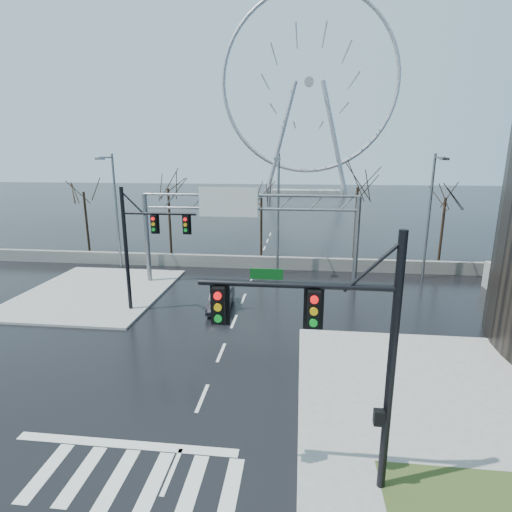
# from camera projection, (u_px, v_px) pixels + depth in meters

# --- Properties ---
(ground) EXTENTS (260.00, 260.00, 0.00)m
(ground) POSITION_uv_depth(u_px,v_px,m) (202.00, 398.00, 16.65)
(ground) COLOR black
(ground) RESTS_ON ground
(sidewalk_right_ext) EXTENTS (12.00, 10.00, 0.15)m
(sidewalk_right_ext) POSITION_uv_depth(u_px,v_px,m) (437.00, 385.00, 17.46)
(sidewalk_right_ext) COLOR gray
(sidewalk_right_ext) RESTS_ON ground
(sidewalk_far) EXTENTS (10.00, 12.00, 0.15)m
(sidewalk_far) POSITION_uv_depth(u_px,v_px,m) (96.00, 292.00, 29.39)
(sidewalk_far) COLOR gray
(sidewalk_far) RESTS_ON ground
(barrier_wall) EXTENTS (52.00, 0.50, 1.10)m
(barrier_wall) POSITION_uv_depth(u_px,v_px,m) (256.00, 262.00, 35.78)
(barrier_wall) COLOR slate
(barrier_wall) RESTS_ON ground
(signal_mast_near) EXTENTS (5.52, 0.41, 8.00)m
(signal_mast_near) POSITION_uv_depth(u_px,v_px,m) (343.00, 340.00, 11.00)
(signal_mast_near) COLOR black
(signal_mast_near) RESTS_ON ground
(signal_mast_far) EXTENTS (4.72, 0.41, 8.00)m
(signal_mast_far) POSITION_uv_depth(u_px,v_px,m) (142.00, 239.00, 24.74)
(signal_mast_far) COLOR black
(signal_mast_far) RESTS_ON ground
(sign_gantry) EXTENTS (16.36, 0.40, 7.60)m
(sign_gantry) POSITION_uv_depth(u_px,v_px,m) (244.00, 220.00, 29.84)
(sign_gantry) COLOR slate
(sign_gantry) RESTS_ON ground
(streetlight_left) EXTENTS (0.50, 2.55, 10.00)m
(streetlight_left) POSITION_uv_depth(u_px,v_px,m) (114.00, 203.00, 34.02)
(streetlight_left) COLOR slate
(streetlight_left) RESTS_ON ground
(streetlight_mid) EXTENTS (0.50, 2.55, 10.00)m
(streetlight_mid) POSITION_uv_depth(u_px,v_px,m) (278.00, 206.00, 32.49)
(streetlight_mid) COLOR slate
(streetlight_mid) RESTS_ON ground
(streetlight_right) EXTENTS (0.50, 2.55, 10.00)m
(streetlight_right) POSITION_uv_depth(u_px,v_px,m) (431.00, 208.00, 31.18)
(streetlight_right) COLOR slate
(streetlight_right) RESTS_ON ground
(tree_far_left) EXTENTS (3.50, 3.50, 7.00)m
(tree_far_left) POSITION_uv_depth(u_px,v_px,m) (84.00, 199.00, 40.38)
(tree_far_left) COLOR black
(tree_far_left) RESTS_ON ground
(tree_left) EXTENTS (3.75, 3.75, 7.50)m
(tree_left) POSITION_uv_depth(u_px,v_px,m) (168.00, 196.00, 38.82)
(tree_left) COLOR black
(tree_left) RESTS_ON ground
(tree_center) EXTENTS (3.25, 3.25, 6.50)m
(tree_center) POSITION_uv_depth(u_px,v_px,m) (261.00, 205.00, 38.99)
(tree_center) COLOR black
(tree_center) RESTS_ON ground
(tree_right) EXTENTS (3.90, 3.90, 7.80)m
(tree_right) POSITION_uv_depth(u_px,v_px,m) (357.00, 196.00, 36.79)
(tree_right) COLOR black
(tree_right) RESTS_ON ground
(tree_far_right) EXTENTS (3.40, 3.40, 6.80)m
(tree_far_right) POSITION_uv_depth(u_px,v_px,m) (445.00, 205.00, 36.59)
(tree_far_right) COLOR black
(tree_far_right) RESTS_ON ground
(ferris_wheel) EXTENTS (45.00, 6.00, 50.91)m
(ferris_wheel) POSITION_uv_depth(u_px,v_px,m) (309.00, 90.00, 101.27)
(ferris_wheel) COLOR gray
(ferris_wheel) RESTS_ON ground
(car) EXTENTS (1.55, 3.98, 1.29)m
(car) POSITION_uv_depth(u_px,v_px,m) (221.00, 299.00, 26.27)
(car) COLOR black
(car) RESTS_ON ground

